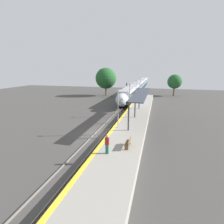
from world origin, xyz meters
name	(u,v)px	position (x,y,z in m)	size (l,w,h in m)	color
ground_plane	(100,134)	(0.00, 0.00, 0.00)	(120.00, 120.00, 0.00)	#423F3D
rail_left	(95,133)	(-0.72, 0.00, 0.07)	(0.08, 90.00, 0.15)	slate
rail_right	(105,134)	(0.72, 0.00, 0.07)	(0.08, 90.00, 0.15)	slate
train	(139,86)	(0.00, 46.78, 2.21)	(2.83, 68.16, 3.85)	black
platform_right	(128,133)	(3.83, 0.00, 0.52)	(4.35, 64.00, 1.04)	gray
platform_bench	(128,143)	(4.71, -5.22, 1.51)	(0.44, 1.74, 0.89)	brown
person_waiting	(107,144)	(3.02, -7.04, 1.97)	(0.36, 0.24, 1.80)	#1E604C
railway_signal	(127,89)	(-2.05, 31.90, 2.72)	(0.28, 0.28, 4.45)	#59595E
lamppost_near	(118,106)	(2.37, 0.39, 3.94)	(0.36, 0.20, 5.04)	#9E9EA3
lamppost_mid	(130,96)	(2.37, 9.80, 3.94)	(0.36, 0.20, 5.04)	#9E9EA3
lamppost_far	(136,90)	(2.37, 19.22, 3.94)	(0.36, 0.20, 5.04)	#9E9EA3
lamppost_farthest	(140,86)	(2.37, 28.63, 3.94)	(0.36, 0.20, 5.04)	#9E9EA3
station_canopy	(139,95)	(4.45, 6.06, 4.71)	(2.02, 15.76, 3.95)	#333842
background_tree_left	(106,78)	(-9.18, 33.56, 5.66)	(6.67, 6.67, 9.00)	brown
background_tree_right	(175,82)	(12.33, 38.66, 4.63)	(4.53, 4.53, 6.91)	brown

